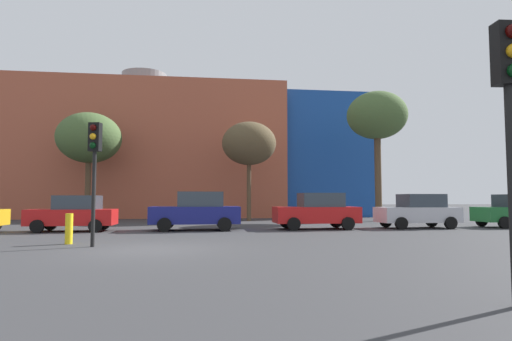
{
  "coord_description": "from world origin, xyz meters",
  "views": [
    {
      "loc": [
        1.6,
        -12.88,
        1.48
      ],
      "look_at": [
        4.16,
        6.96,
        2.83
      ],
      "focal_mm": 29.75,
      "sensor_mm": 36.0,
      "label": 1
    }
  ],
  "objects_px": {
    "bollard_yellow_0": "(69,229)",
    "traffic_light_near_right": "(510,96)",
    "bare_tree_0": "(89,138)",
    "bare_tree_1": "(249,144)",
    "parked_car_4": "(418,211)",
    "bare_tree_2": "(377,117)",
    "parked_car_3": "(317,211)",
    "parked_car_1": "(74,213)",
    "parked_car_2": "(197,211)",
    "traffic_light_island": "(94,155)"
  },
  "relations": [
    {
      "from": "bare_tree_0",
      "to": "bare_tree_1",
      "type": "xyz_separation_m",
      "value": [
        10.8,
        -1.06,
        -0.33
      ]
    },
    {
      "from": "bare_tree_0",
      "to": "bollard_yellow_0",
      "type": "distance_m",
      "value": 16.19
    },
    {
      "from": "parked_car_2",
      "to": "parked_car_1",
      "type": "bearing_deg",
      "value": 0.0
    },
    {
      "from": "parked_car_2",
      "to": "bare_tree_1",
      "type": "bearing_deg",
      "value": -112.71
    },
    {
      "from": "traffic_light_near_right",
      "to": "bare_tree_0",
      "type": "distance_m",
      "value": 27.22
    },
    {
      "from": "bare_tree_1",
      "to": "bare_tree_2",
      "type": "bearing_deg",
      "value": -10.97
    },
    {
      "from": "parked_car_1",
      "to": "parked_car_4",
      "type": "relative_size",
      "value": 0.95
    },
    {
      "from": "bare_tree_0",
      "to": "bare_tree_2",
      "type": "height_order",
      "value": "bare_tree_2"
    },
    {
      "from": "traffic_light_island",
      "to": "parked_car_2",
      "type": "bearing_deg",
      "value": 168.95
    },
    {
      "from": "parked_car_4",
      "to": "bare_tree_1",
      "type": "xyz_separation_m",
      "value": [
        -7.77,
        8.2,
        4.4
      ]
    },
    {
      "from": "parked_car_4",
      "to": "traffic_light_near_right",
      "type": "relative_size",
      "value": 1.0
    },
    {
      "from": "bare_tree_2",
      "to": "bollard_yellow_0",
      "type": "relative_size",
      "value": 8.73
    },
    {
      "from": "parked_car_2",
      "to": "traffic_light_island",
      "type": "bearing_deg",
      "value": 65.13
    },
    {
      "from": "parked_car_3",
      "to": "parked_car_2",
      "type": "bearing_deg",
      "value": -0.0
    },
    {
      "from": "traffic_light_near_right",
      "to": "bare_tree_0",
      "type": "xyz_separation_m",
      "value": [
        -11.88,
        24.35,
        2.66
      ]
    },
    {
      "from": "bare_tree_0",
      "to": "parked_car_1",
      "type": "bearing_deg",
      "value": -79.12
    },
    {
      "from": "bollard_yellow_0",
      "to": "traffic_light_near_right",
      "type": "bearing_deg",
      "value": -47.32
    },
    {
      "from": "bare_tree_0",
      "to": "bare_tree_2",
      "type": "distance_m",
      "value": 19.55
    },
    {
      "from": "parked_car_4",
      "to": "bollard_yellow_0",
      "type": "bearing_deg",
      "value": 20.64
    },
    {
      "from": "parked_car_2",
      "to": "traffic_light_near_right",
      "type": "relative_size",
      "value": 1.06
    },
    {
      "from": "parked_car_2",
      "to": "bare_tree_2",
      "type": "relative_size",
      "value": 0.48
    },
    {
      "from": "parked_car_1",
      "to": "traffic_light_near_right",
      "type": "relative_size",
      "value": 0.95
    },
    {
      "from": "parked_car_2",
      "to": "parked_car_3",
      "type": "distance_m",
      "value": 5.91
    },
    {
      "from": "traffic_light_island",
      "to": "bare_tree_2",
      "type": "bearing_deg",
      "value": 145.22
    },
    {
      "from": "parked_car_1",
      "to": "parked_car_3",
      "type": "distance_m",
      "value": 11.5
    },
    {
      "from": "parked_car_3",
      "to": "traffic_light_near_right",
      "type": "xyz_separation_m",
      "value": [
        -1.39,
        -15.09,
        2.04
      ]
    },
    {
      "from": "traffic_light_near_right",
      "to": "bare_tree_2",
      "type": "relative_size",
      "value": 0.46
    },
    {
      "from": "parked_car_3",
      "to": "bare_tree_0",
      "type": "distance_m",
      "value": 16.85
    },
    {
      "from": "parked_car_3",
      "to": "bare_tree_1",
      "type": "bearing_deg",
      "value": -73.21
    },
    {
      "from": "traffic_light_island",
      "to": "bare_tree_1",
      "type": "bearing_deg",
      "value": 170.13
    },
    {
      "from": "traffic_light_near_right",
      "to": "bare_tree_0",
      "type": "relative_size",
      "value": 0.54
    },
    {
      "from": "bare_tree_1",
      "to": "parked_car_1",
      "type": "bearing_deg",
      "value": -137.72
    },
    {
      "from": "parked_car_3",
      "to": "bollard_yellow_0",
      "type": "height_order",
      "value": "parked_car_3"
    },
    {
      "from": "traffic_light_island",
      "to": "bare_tree_2",
      "type": "relative_size",
      "value": 0.44
    },
    {
      "from": "parked_car_2",
      "to": "traffic_light_near_right",
      "type": "xyz_separation_m",
      "value": [
        4.51,
        -15.09,
        2.02
      ]
    },
    {
      "from": "bare_tree_2",
      "to": "bollard_yellow_0",
      "type": "distance_m",
      "value": 21.24
    },
    {
      "from": "traffic_light_island",
      "to": "bollard_yellow_0",
      "type": "relative_size",
      "value": 3.87
    },
    {
      "from": "parked_car_1",
      "to": "parked_car_2",
      "type": "distance_m",
      "value": 5.59
    },
    {
      "from": "parked_car_3",
      "to": "traffic_light_near_right",
      "type": "relative_size",
      "value": 1.03
    },
    {
      "from": "parked_car_2",
      "to": "traffic_light_island",
      "type": "distance_m",
      "value": 7.66
    },
    {
      "from": "traffic_light_near_right",
      "to": "bare_tree_2",
      "type": "distance_m",
      "value": 23.25
    },
    {
      "from": "traffic_light_island",
      "to": "bare_tree_0",
      "type": "bearing_deg",
      "value": -151.28
    },
    {
      "from": "parked_car_3",
      "to": "traffic_light_island",
      "type": "relative_size",
      "value": 1.06
    },
    {
      "from": "parked_car_2",
      "to": "parked_car_3",
      "type": "relative_size",
      "value": 1.03
    },
    {
      "from": "bare_tree_0",
      "to": "bare_tree_1",
      "type": "height_order",
      "value": "bare_tree_0"
    },
    {
      "from": "parked_car_2",
      "to": "bollard_yellow_0",
      "type": "height_order",
      "value": "parked_car_2"
    },
    {
      "from": "parked_car_2",
      "to": "bare_tree_2",
      "type": "xyz_separation_m",
      "value": [
        11.94,
        6.55,
        6.13
      ]
    },
    {
      "from": "parked_car_3",
      "to": "traffic_light_island",
      "type": "height_order",
      "value": "traffic_light_island"
    },
    {
      "from": "parked_car_2",
      "to": "bare_tree_1",
      "type": "relative_size",
      "value": 0.62
    },
    {
      "from": "parked_car_2",
      "to": "parked_car_4",
      "type": "bearing_deg",
      "value": 180.0
    }
  ]
}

